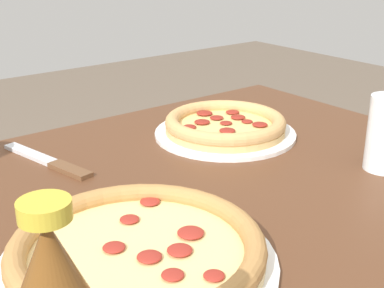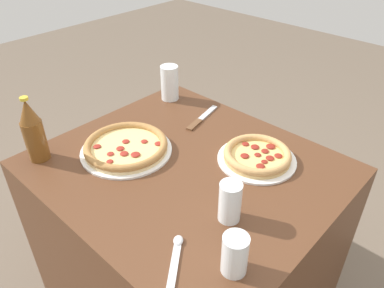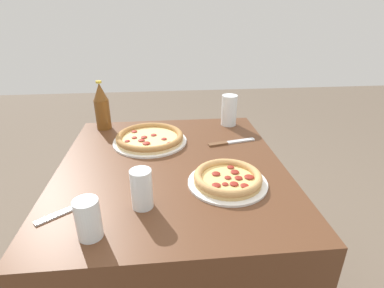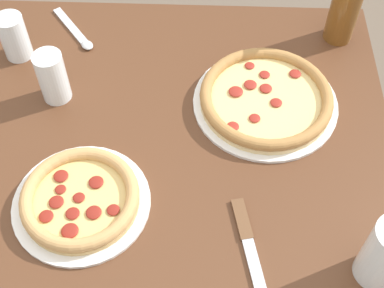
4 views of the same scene
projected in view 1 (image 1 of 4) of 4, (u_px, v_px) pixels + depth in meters
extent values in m
cylinder|color=white|center=(138.00, 263.00, 0.63)|extent=(0.33, 0.33, 0.01)
cylinder|color=#E5C689|center=(138.00, 256.00, 0.62)|extent=(0.30, 0.30, 0.01)
cylinder|color=#EACC7F|center=(138.00, 250.00, 0.62)|extent=(0.26, 0.26, 0.00)
torus|color=#AD7A42|center=(137.00, 246.00, 0.62)|extent=(0.30, 0.30, 0.03)
ellipsoid|color=maroon|center=(149.00, 257.00, 0.60)|extent=(0.03, 0.03, 0.01)
ellipsoid|color=maroon|center=(114.00, 247.00, 0.62)|extent=(0.03, 0.03, 0.01)
ellipsoid|color=maroon|center=(214.00, 276.00, 0.57)|extent=(0.02, 0.02, 0.01)
ellipsoid|color=maroon|center=(180.00, 250.00, 0.61)|extent=(0.03, 0.03, 0.01)
ellipsoid|color=maroon|center=(129.00, 219.00, 0.68)|extent=(0.03, 0.03, 0.01)
ellipsoid|color=maroon|center=(173.00, 275.00, 0.57)|extent=(0.02, 0.02, 0.01)
ellipsoid|color=maroon|center=(152.00, 202.00, 0.72)|extent=(0.03, 0.03, 0.01)
ellipsoid|color=maroon|center=(191.00, 233.00, 0.65)|extent=(0.03, 0.03, 0.01)
cylinder|color=white|center=(225.00, 134.00, 1.05)|extent=(0.28, 0.28, 0.01)
cylinder|color=tan|center=(225.00, 129.00, 1.04)|extent=(0.23, 0.23, 0.01)
cylinder|color=#E5C170|center=(225.00, 125.00, 1.04)|extent=(0.20, 0.20, 0.00)
torus|color=tan|center=(225.00, 122.00, 1.04)|extent=(0.24, 0.24, 0.03)
ellipsoid|color=maroon|center=(238.00, 117.00, 1.07)|extent=(0.03, 0.03, 0.01)
ellipsoid|color=maroon|center=(247.00, 121.00, 1.05)|extent=(0.02, 0.02, 0.00)
ellipsoid|color=maroon|center=(226.00, 123.00, 1.04)|extent=(0.02, 0.02, 0.01)
ellipsoid|color=maroon|center=(204.00, 113.00, 1.10)|extent=(0.03, 0.03, 0.01)
ellipsoid|color=maroon|center=(227.00, 131.00, 1.00)|extent=(0.03, 0.03, 0.01)
ellipsoid|color=maroon|center=(260.00, 124.00, 1.03)|extent=(0.03, 0.03, 0.01)
ellipsoid|color=maroon|center=(217.00, 118.00, 1.07)|extent=(0.03, 0.03, 0.01)
ellipsoid|color=maroon|center=(189.00, 127.00, 1.02)|extent=(0.03, 0.03, 0.01)
ellipsoid|color=maroon|center=(232.00, 112.00, 1.10)|extent=(0.03, 0.03, 0.01)
ellipsoid|color=maroon|center=(202.00, 122.00, 1.04)|extent=(0.03, 0.03, 0.01)
cone|color=brown|center=(53.00, 288.00, 0.28)|extent=(0.07, 0.07, 0.08)
cylinder|color=gold|center=(44.00, 210.00, 0.26)|extent=(0.03, 0.03, 0.01)
cube|color=brown|center=(70.00, 170.00, 0.88)|extent=(0.04, 0.09, 0.01)
cube|color=silver|center=(31.00, 154.00, 0.95)|extent=(0.05, 0.14, 0.01)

